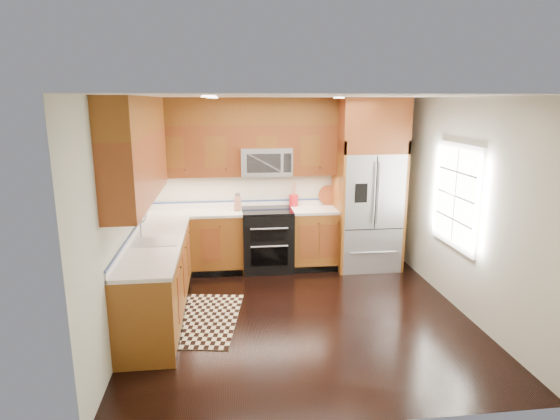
{
  "coord_description": "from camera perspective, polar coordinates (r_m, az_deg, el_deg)",
  "views": [
    {
      "loc": [
        -0.88,
        -5.19,
        2.55
      ],
      "look_at": [
        -0.18,
        0.6,
        1.19
      ],
      "focal_mm": 30.0,
      "sensor_mm": 36.0,
      "label": 1
    }
  ],
  "objects": [
    {
      "name": "base_cabinets",
      "position": [
        6.45,
        -9.67,
        -6.04
      ],
      "size": [
        2.85,
        3.0,
        0.9
      ],
      "color": "brown",
      "rests_on": "ground"
    },
    {
      "name": "wall_back",
      "position": [
        7.35,
        0.11,
        3.37
      ],
      "size": [
        4.0,
        0.02,
        2.6
      ],
      "primitive_type": "cube",
      "color": "beige",
      "rests_on": "ground"
    },
    {
      "name": "ground",
      "position": [
        5.85,
        2.54,
        -12.71
      ],
      "size": [
        4.0,
        4.0,
        0.0
      ],
      "primitive_type": "plane",
      "color": "black",
      "rests_on": "ground"
    },
    {
      "name": "range",
      "position": [
        7.19,
        -1.56,
        -3.66
      ],
      "size": [
        0.76,
        0.67,
        0.95
      ],
      "color": "black",
      "rests_on": "ground"
    },
    {
      "name": "countertop",
      "position": [
        6.42,
        -8.52,
        -1.71
      ],
      "size": [
        2.86,
        3.01,
        0.04
      ],
      "color": "silver",
      "rests_on": "base_cabinets"
    },
    {
      "name": "cutting_board",
      "position": [
        7.48,
        5.88,
        0.75
      ],
      "size": [
        0.37,
        0.37,
        0.02
      ],
      "primitive_type": "cylinder",
      "rotation": [
        0.0,
        0.0,
        -0.19
      ],
      "color": "brown",
      "rests_on": "countertop"
    },
    {
      "name": "refrigerator",
      "position": [
        7.26,
        10.71,
        3.05
      ],
      "size": [
        0.98,
        0.75,
        2.6
      ],
      "color": "#B2B2B7",
      "rests_on": "ground"
    },
    {
      "name": "knife_block",
      "position": [
        7.06,
        -5.18,
        0.84
      ],
      "size": [
        0.11,
        0.14,
        0.27
      ],
      "color": "#AD7254",
      "rests_on": "countertop"
    },
    {
      "name": "wall_right",
      "position": [
        6.06,
        21.67,
        0.32
      ],
      "size": [
        0.02,
        4.0,
        2.6
      ],
      "primitive_type": "cube",
      "color": "beige",
      "rests_on": "ground"
    },
    {
      "name": "rug",
      "position": [
        5.82,
        -9.57,
        -12.96
      ],
      "size": [
        1.06,
        1.54,
        0.01
      ],
      "primitive_type": "cube",
      "rotation": [
        0.0,
        0.0,
        -0.16
      ],
      "color": "black",
      "rests_on": "ground"
    },
    {
      "name": "microwave",
      "position": [
        7.07,
        -1.72,
        5.93
      ],
      "size": [
        0.76,
        0.4,
        0.42
      ],
      "color": "#B2B2B7",
      "rests_on": "ground"
    },
    {
      "name": "utensil_crock",
      "position": [
        7.32,
        1.68,
        1.52
      ],
      "size": [
        0.15,
        0.15,
        0.39
      ],
      "color": "red",
      "rests_on": "countertop"
    },
    {
      "name": "upper_cabinets",
      "position": [
        6.3,
        -9.41,
        8.21
      ],
      "size": [
        2.85,
        3.0,
        1.15
      ],
      "color": "brown",
      "rests_on": "ground"
    },
    {
      "name": "wall_left",
      "position": [
        5.45,
        -18.54,
        -0.79
      ],
      "size": [
        0.02,
        4.0,
        2.6
      ],
      "primitive_type": "cube",
      "color": "beige",
      "rests_on": "ground"
    },
    {
      "name": "sink_faucet",
      "position": [
        5.7,
        -15.26,
        -3.18
      ],
      "size": [
        0.54,
        0.44,
        0.37
      ],
      "color": "#B2B2B7",
      "rests_on": "countertop"
    },
    {
      "name": "window",
      "position": [
        6.2,
        20.7,
        1.62
      ],
      "size": [
        0.04,
        1.1,
        1.3
      ],
      "color": "white",
      "rests_on": "ground"
    }
  ]
}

